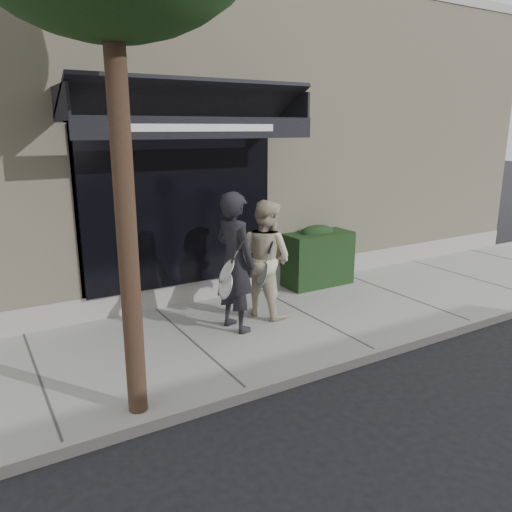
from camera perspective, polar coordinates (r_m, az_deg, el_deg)
ground at (r=8.09m, az=5.97°, el=-7.47°), size 80.00×80.00×0.00m
sidewalk at (r=8.07m, az=5.98°, el=-7.07°), size 20.00×3.00×0.12m
curb at (r=6.99m, az=13.72°, el=-10.85°), size 20.00×0.10×0.14m
building_facade at (r=11.84m, az=-8.55°, el=12.98°), size 14.30×8.04×5.64m
hedge at (r=9.47m, az=6.90°, el=-0.03°), size 1.30×0.70×1.14m
pedestrian_front at (r=7.17m, az=-2.42°, el=-0.71°), size 0.73×0.88×2.04m
pedestrian_back at (r=7.76m, az=1.11°, el=-0.28°), size 0.95×1.07×1.83m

